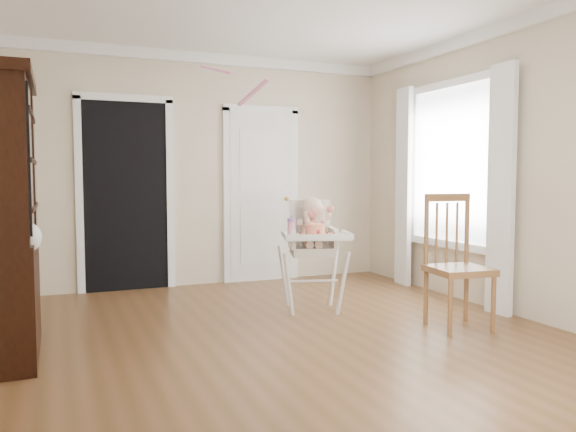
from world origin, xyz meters
name	(u,v)px	position (x,y,z in m)	size (l,w,h in m)	color
floor	(285,340)	(0.00, 0.00, 0.00)	(5.00, 5.00, 0.00)	brown
wall_back	(204,170)	(0.00, 2.50, 1.35)	(4.50, 4.50, 0.00)	beige
wall_right	(512,168)	(2.25, 0.00, 1.35)	(5.00, 5.00, 0.00)	beige
doorway	(126,191)	(-0.90, 2.48, 1.11)	(1.06, 0.05, 2.22)	black
closet_door	(261,197)	(0.70, 2.48, 1.02)	(0.96, 0.09, 2.13)	white
window_right	(449,175)	(2.18, 0.80, 1.29)	(0.13, 1.84, 2.30)	white
high_chair	(312,241)	(0.61, 0.81, 0.66)	(0.79, 0.90, 1.07)	white
baby	(312,224)	(0.62, 0.83, 0.83)	(0.31, 0.29, 0.50)	beige
cake	(315,230)	(0.52, 0.56, 0.80)	(0.23, 0.23, 0.11)	silver
sippy_cup	(291,226)	(0.37, 0.74, 0.82)	(0.08, 0.08, 0.19)	pink
china_cabinet	(0,217)	(-1.99, 0.38, 0.99)	(0.52, 1.18, 1.99)	black
dining_chair	(457,266)	(1.48, -0.20, 0.52)	(0.52, 0.52, 1.13)	brown
streamer	(216,70)	(-0.37, 0.59, 2.15)	(0.03, 0.50, 0.02)	pink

